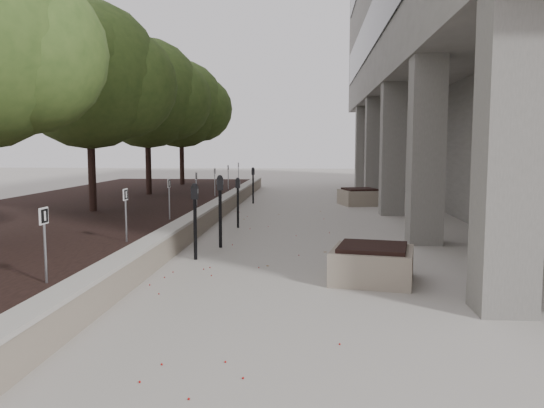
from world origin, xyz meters
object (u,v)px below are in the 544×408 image
(crabapple_tree_5, at_px, (181,123))
(planter_front, at_px, (372,263))
(parking_meter_3, at_px, (195,221))
(parking_meter_5, at_px, (253,185))
(planter_back, at_px, (360,197))
(crabapple_tree_3, at_px, (90,107))
(parking_meter_4, at_px, (238,203))
(crabapple_tree_4, at_px, (147,117))
(parking_meter_2, at_px, (220,211))

(crabapple_tree_5, height_order, planter_front, crabapple_tree_5)
(parking_meter_3, bearing_deg, crabapple_tree_5, 107.59)
(planter_front, bearing_deg, parking_meter_3, 155.42)
(parking_meter_5, height_order, planter_back, parking_meter_5)
(crabapple_tree_3, xyz_separation_m, parking_meter_5, (3.61, 5.93, -2.45))
(parking_meter_4, xyz_separation_m, planter_back, (3.61, 5.77, -0.35))
(parking_meter_4, relative_size, planter_back, 1.01)
(crabapple_tree_4, bearing_deg, crabapple_tree_5, 90.00)
(crabapple_tree_3, bearing_deg, parking_meter_5, 58.70)
(parking_meter_2, height_order, planter_front, parking_meter_2)
(crabapple_tree_4, xyz_separation_m, planter_front, (6.72, -10.49, -2.83))
(planter_back, bearing_deg, planter_front, -93.79)
(crabapple_tree_3, distance_m, parking_meter_3, 5.94)
(crabapple_tree_4, xyz_separation_m, planter_back, (7.47, 0.73, -2.82))
(crabapple_tree_5, distance_m, parking_meter_2, 13.60)
(planter_front, distance_m, planter_back, 11.24)
(parking_meter_2, xyz_separation_m, planter_front, (2.85, -2.66, -0.47))
(crabapple_tree_3, height_order, crabapple_tree_4, same)
(crabapple_tree_5, xyz_separation_m, parking_meter_3, (3.61, -14.06, -2.40))
(crabapple_tree_3, xyz_separation_m, parking_meter_4, (3.86, -0.04, -2.47))
(crabapple_tree_4, distance_m, parking_meter_3, 10.05)
(crabapple_tree_5, height_order, parking_meter_2, crabapple_tree_5)
(parking_meter_3, height_order, parking_meter_5, parking_meter_3)
(parking_meter_5, relative_size, planter_back, 1.04)
(parking_meter_4, distance_m, planter_back, 6.81)
(parking_meter_2, relative_size, parking_meter_3, 1.06)
(crabapple_tree_4, xyz_separation_m, parking_meter_4, (3.86, -5.04, -2.47))
(planter_front, xyz_separation_m, planter_back, (0.74, 11.22, 0.01))
(parking_meter_5, relative_size, planter_front, 1.09)
(crabapple_tree_5, bearing_deg, parking_meter_2, -73.20)
(planter_back, bearing_deg, parking_meter_5, 176.99)
(crabapple_tree_3, relative_size, parking_meter_5, 4.08)
(parking_meter_2, xyz_separation_m, parking_meter_3, (-0.26, -1.24, -0.04))
(crabapple_tree_5, relative_size, planter_front, 4.44)
(parking_meter_2, relative_size, parking_meter_4, 1.16)
(crabapple_tree_4, xyz_separation_m, crabapple_tree_5, (0.00, 5.00, 0.00))
(parking_meter_2, bearing_deg, crabapple_tree_4, 105.21)
(parking_meter_3, bearing_deg, planter_front, -21.38)
(parking_meter_3, distance_m, parking_meter_5, 10.00)
(crabapple_tree_3, height_order, planter_back, crabapple_tree_3)
(parking_meter_5, bearing_deg, crabapple_tree_4, -175.56)
(crabapple_tree_3, height_order, parking_meter_2, crabapple_tree_3)
(crabapple_tree_4, relative_size, parking_meter_3, 3.80)
(crabapple_tree_4, xyz_separation_m, parking_meter_2, (3.87, -7.82, -2.36))
(parking_meter_4, height_order, planter_front, parking_meter_4)
(crabapple_tree_4, height_order, planter_back, crabapple_tree_4)
(crabapple_tree_4, height_order, parking_meter_2, crabapple_tree_4)
(crabapple_tree_4, bearing_deg, crabapple_tree_3, -90.00)
(parking_meter_5, xyz_separation_m, planter_front, (3.12, -11.42, -0.38))
(crabapple_tree_3, distance_m, planter_front, 9.13)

